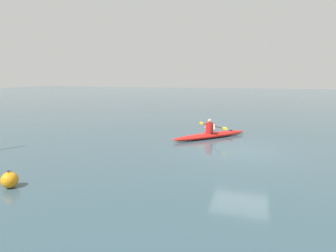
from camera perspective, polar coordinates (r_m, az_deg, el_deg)
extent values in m
plane|color=#334C56|center=(13.06, 14.71, -4.89)|extent=(160.00, 160.00, 0.00)
ellipsoid|color=red|center=(15.47, 8.62, -1.85)|extent=(3.68, 4.00, 0.30)
torus|color=black|center=(15.46, 8.68, -1.38)|extent=(0.83, 0.83, 0.04)
cylinder|color=black|center=(16.37, 12.56, -0.85)|extent=(0.18, 0.18, 0.02)
cylinder|color=red|center=(15.34, 8.38, -0.35)|extent=(0.38, 0.38, 0.54)
sphere|color=tan|center=(15.27, 8.42, 1.06)|extent=(0.21, 0.21, 0.21)
cylinder|color=black|center=(15.44, 8.97, 0.04)|extent=(1.49, 1.34, 0.03)
ellipsoid|color=gold|center=(16.21, 6.78, 0.54)|extent=(0.32, 0.30, 0.17)
ellipsoid|color=gold|center=(14.70, 11.39, -0.52)|extent=(0.32, 0.30, 0.17)
cylinder|color=tan|center=(15.60, 7.95, 0.10)|extent=(0.32, 0.17, 0.34)
cylinder|color=tan|center=(15.15, 9.31, -0.22)|extent=(0.19, 0.31, 0.34)
sphere|color=orange|center=(9.70, -29.33, -9.47)|extent=(0.48, 0.48, 0.48)
torus|color=#333338|center=(9.62, -29.46, -7.94)|extent=(0.12, 0.12, 0.02)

